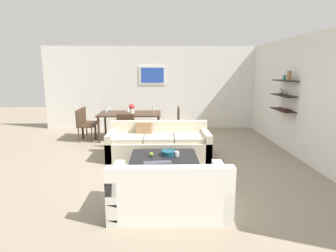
# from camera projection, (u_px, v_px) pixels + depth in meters

# --- Properties ---
(ground_plane) EXTENTS (18.00, 18.00, 0.00)m
(ground_plane) POSITION_uv_depth(u_px,v_px,m) (165.00, 162.00, 5.98)
(ground_plane) COLOR gray
(back_wall_unit) EXTENTS (8.40, 0.09, 2.70)m
(back_wall_unit) POSITION_uv_depth(u_px,v_px,m) (172.00, 88.00, 9.17)
(back_wall_unit) COLOR silver
(back_wall_unit) RESTS_ON ground
(right_wall_shelf_unit) EXTENTS (0.34, 8.20, 2.70)m
(right_wall_shelf_unit) POSITION_uv_depth(u_px,v_px,m) (295.00, 96.00, 6.37)
(right_wall_shelf_unit) COLOR silver
(right_wall_shelf_unit) RESTS_ON ground
(sofa_beige) EXTENTS (2.26, 0.90, 0.78)m
(sofa_beige) POSITION_uv_depth(u_px,v_px,m) (159.00, 145.00, 6.25)
(sofa_beige) COLOR beige
(sofa_beige) RESTS_ON ground
(loveseat_white) EXTENTS (1.62, 0.90, 0.78)m
(loveseat_white) POSITION_uv_depth(u_px,v_px,m) (169.00, 192.00, 3.85)
(loveseat_white) COLOR white
(loveseat_white) RESTS_ON ground
(coffee_table) EXTENTS (1.23, 0.96, 0.38)m
(coffee_table) POSITION_uv_depth(u_px,v_px,m) (164.00, 166.00, 5.18)
(coffee_table) COLOR black
(coffee_table) RESTS_ON ground
(decorative_bowl) EXTENTS (0.29, 0.29, 0.09)m
(decorative_bowl) POSITION_uv_depth(u_px,v_px,m) (169.00, 152.00, 5.21)
(decorative_bowl) COLOR navy
(decorative_bowl) RESTS_ON coffee_table
(candle_jar) EXTENTS (0.09, 0.09, 0.09)m
(candle_jar) POSITION_uv_depth(u_px,v_px,m) (177.00, 154.00, 5.13)
(candle_jar) COLOR silver
(candle_jar) RESTS_ON coffee_table
(apple_on_coffee_table) EXTENTS (0.08, 0.08, 0.08)m
(apple_on_coffee_table) POSITION_uv_depth(u_px,v_px,m) (151.00, 154.00, 5.11)
(apple_on_coffee_table) COLOR #669E2D
(apple_on_coffee_table) RESTS_ON coffee_table
(dining_table) EXTENTS (1.73, 1.01, 0.75)m
(dining_table) POSITION_uv_depth(u_px,v_px,m) (130.00, 115.00, 7.85)
(dining_table) COLOR #422D1E
(dining_table) RESTS_ON ground
(dining_chair_left_far) EXTENTS (0.44, 0.44, 0.88)m
(dining_chair_left_far) POSITION_uv_depth(u_px,v_px,m) (88.00, 120.00, 8.08)
(dining_chair_left_far) COLOR #422D1E
(dining_chair_left_far) RESTS_ON ground
(dining_chair_left_near) EXTENTS (0.44, 0.44, 0.88)m
(dining_chair_left_near) POSITION_uv_depth(u_px,v_px,m) (83.00, 123.00, 7.63)
(dining_chair_left_near) COLOR #422D1E
(dining_chair_left_near) RESTS_ON ground
(dining_chair_right_far) EXTENTS (0.44, 0.44, 0.88)m
(dining_chair_right_far) POSITION_uv_depth(u_px,v_px,m) (174.00, 120.00, 8.14)
(dining_chair_right_far) COLOR #422D1E
(dining_chair_right_far) RESTS_ON ground
(dining_chair_foot) EXTENTS (0.44, 0.44, 0.88)m
(dining_chair_foot) POSITION_uv_depth(u_px,v_px,m) (126.00, 128.00, 6.99)
(dining_chair_foot) COLOR #422D1E
(dining_chair_foot) RESTS_ON ground
(wine_glass_right_far) EXTENTS (0.07, 0.07, 0.16)m
(wine_glass_right_far) POSITION_uv_depth(u_px,v_px,m) (153.00, 108.00, 7.95)
(wine_glass_right_far) COLOR silver
(wine_glass_right_far) RESTS_ON dining_table
(wine_glass_left_near) EXTENTS (0.06, 0.06, 0.15)m
(wine_glass_left_near) POSITION_uv_depth(u_px,v_px,m) (106.00, 110.00, 7.68)
(wine_glass_left_near) COLOR silver
(wine_glass_left_near) RESTS_ON dining_table
(wine_glass_foot) EXTENTS (0.07, 0.07, 0.19)m
(wine_glass_foot) POSITION_uv_depth(u_px,v_px,m) (128.00, 110.00, 7.37)
(wine_glass_foot) COLOR silver
(wine_glass_foot) RESTS_ON dining_table
(wine_glass_left_far) EXTENTS (0.08, 0.08, 0.19)m
(wine_glass_left_far) POSITION_uv_depth(u_px,v_px,m) (108.00, 108.00, 7.92)
(wine_glass_left_far) COLOR silver
(wine_glass_left_far) RESTS_ON dining_table
(centerpiece_vase) EXTENTS (0.16, 0.16, 0.26)m
(centerpiece_vase) POSITION_uv_depth(u_px,v_px,m) (132.00, 108.00, 7.77)
(centerpiece_vase) COLOR silver
(centerpiece_vase) RESTS_ON dining_table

